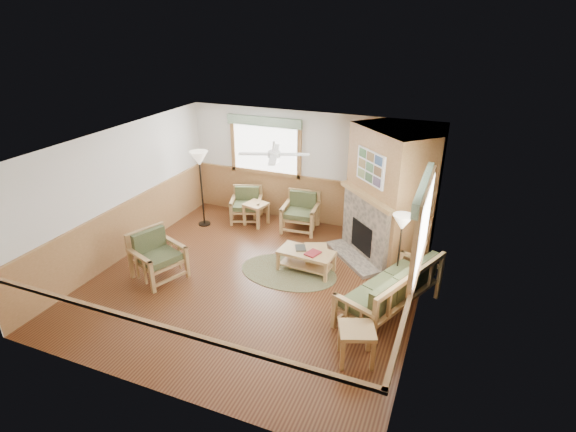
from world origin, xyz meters
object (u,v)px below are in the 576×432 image
at_px(floor_lamp_left, 202,189).
at_px(sofa, 390,289).
at_px(armchair_left, 158,256).
at_px(footstool, 316,256).
at_px(coffee_table, 306,261).
at_px(armchair_back_left, 246,205).
at_px(end_table_chairs, 256,214).
at_px(floor_lamp_right, 399,254).
at_px(end_table_sofa, 356,344).
at_px(armchair_back_right, 300,212).

bearing_deg(floor_lamp_left, sofa, -21.11).
relative_size(sofa, armchair_left, 2.19).
height_order(armchair_left, footstool, armchair_left).
bearing_deg(coffee_table, armchair_back_left, 146.06).
height_order(armchair_left, end_table_chairs, armchair_left).
bearing_deg(floor_lamp_right, end_table_chairs, 155.97).
distance_m(armchair_back_left, end_table_sofa, 5.36).
bearing_deg(armchair_left, armchair_back_left, 14.48).
xyz_separation_m(end_table_sofa, floor_lamp_right, (0.23, 2.07, 0.49)).
relative_size(armchair_back_left, floor_lamp_left, 0.44).
bearing_deg(floor_lamp_left, floor_lamp_right, -13.42).
xyz_separation_m(end_table_chairs, end_table_sofa, (3.40, -3.69, 0.01)).
height_order(armchair_back_right, end_table_sofa, armchair_back_right).
height_order(sofa, armchair_back_left, sofa).
xyz_separation_m(armchair_back_right, end_table_sofa, (2.32, -3.83, -0.15)).
bearing_deg(floor_lamp_right, footstool, 168.83).
xyz_separation_m(armchair_left, floor_lamp_right, (4.33, 1.25, 0.31)).
distance_m(sofa, end_table_chairs, 4.32).
distance_m(armchair_left, coffee_table, 2.88).
height_order(coffee_table, end_table_chairs, end_table_chairs).
distance_m(armchair_back_left, floor_lamp_left, 1.17).
xyz_separation_m(end_table_chairs, floor_lamp_left, (-1.18, -0.47, 0.65)).
distance_m(end_table_chairs, footstool, 2.35).
xyz_separation_m(armchair_back_left, armchair_back_right, (1.42, -0.00, 0.04)).
xyz_separation_m(sofa, coffee_table, (-1.77, 0.76, -0.25)).
bearing_deg(footstool, coffee_table, -109.74).
height_order(armchair_back_right, floor_lamp_right, floor_lamp_right).
relative_size(end_table_chairs, end_table_sofa, 0.96).
bearing_deg(floor_lamp_left, armchair_back_right, 15.09).
height_order(armchair_back_left, end_table_sofa, armchair_back_left).
xyz_separation_m(sofa, end_table_chairs, (-3.63, 2.33, -0.19)).
bearing_deg(footstool, sofa, -31.90).
bearing_deg(floor_lamp_right, coffee_table, 178.50).
height_order(armchair_back_left, armchair_left, armchair_left).
bearing_deg(end_table_sofa, floor_lamp_right, 83.72).
bearing_deg(armchair_back_left, sofa, -51.08).
distance_m(armchair_left, footstool, 3.10).
xyz_separation_m(end_table_chairs, floor_lamp_right, (3.63, -1.62, 0.50)).
height_order(armchair_back_right, floor_lamp_left, floor_lamp_left).
height_order(coffee_table, end_table_sofa, end_table_sofa).
relative_size(armchair_left, end_table_chairs, 1.68).
bearing_deg(coffee_table, armchair_back_right, 118.38).
bearing_deg(coffee_table, armchair_left, -148.94).
distance_m(sofa, floor_lamp_left, 5.18).
bearing_deg(armchair_left, sofa, -61.54).
bearing_deg(sofa, footstool, -98.54).
relative_size(armchair_left, footstool, 2.03).
height_order(armchair_left, end_table_sofa, armchair_left).
bearing_deg(floor_lamp_left, coffee_table, -19.92).
distance_m(sofa, armchair_back_left, 4.67).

